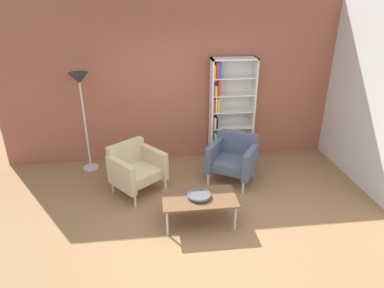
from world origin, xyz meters
name	(u,v)px	position (x,y,z in m)	size (l,w,h in m)	color
ground_plane	(198,236)	(0.00, 0.00, 0.00)	(8.32, 8.32, 0.00)	olive
brick_back_panel	(180,82)	(0.00, 2.46, 1.45)	(6.40, 0.12, 2.90)	#9E5642
bookshelf_tall	(228,110)	(0.85, 2.25, 0.96)	(0.80, 0.30, 1.90)	silver
coffee_table_low	(199,199)	(0.06, 0.30, 0.37)	(1.00, 0.56, 0.40)	brown
decorative_bowl	(199,195)	(0.06, 0.30, 0.43)	(0.32, 0.32, 0.05)	#4C4C51
armchair_spare_guest	(234,158)	(0.79, 1.40, 0.41)	(0.94, 0.92, 0.78)	#4C566B
armchair_by_bookshelf	(135,168)	(-0.82, 1.23, 0.41)	(0.95, 0.94, 0.78)	#C6B289
floor_lamp_torchiere	(81,90)	(-1.68, 2.10, 1.45)	(0.32, 0.32, 1.74)	silver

